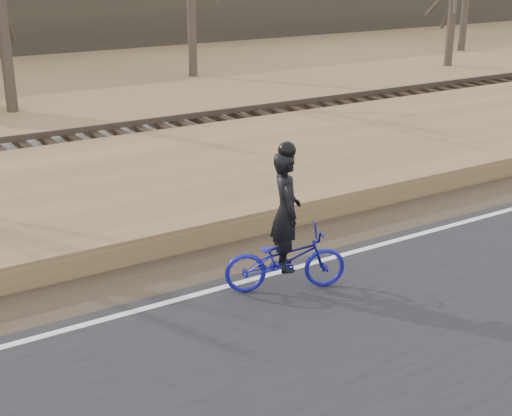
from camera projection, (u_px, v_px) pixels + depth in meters
ground at (452, 234)px, 12.95m from camera, size 120.00×120.00×0.00m
edge_line at (444, 227)px, 13.09m from camera, size 120.00×0.12×0.01m
shoulder at (406, 214)px, 13.90m from camera, size 120.00×1.60×0.04m
embankment at (315, 167)px, 16.23m from camera, size 120.00×5.00×0.44m
ballast at (231, 133)px, 19.26m from camera, size 120.00×3.00×0.45m
railroad at (231, 122)px, 19.15m from camera, size 120.00×2.40×0.29m
cyclist at (285, 244)px, 10.48m from camera, size 1.93×1.28×2.28m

